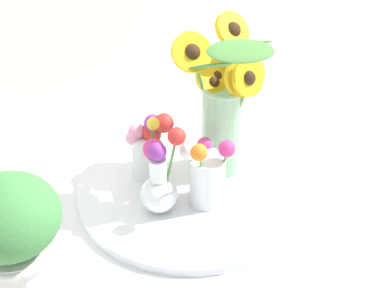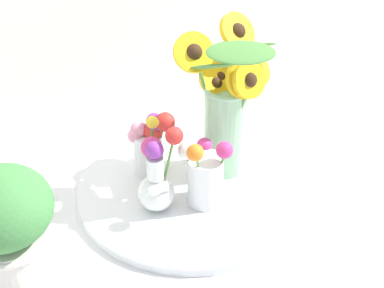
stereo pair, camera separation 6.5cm
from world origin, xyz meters
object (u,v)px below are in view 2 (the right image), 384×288
vase_small_center (204,174)px  potted_plant (6,221)px  serving_tray (192,188)px  vase_bulb_right (157,177)px  vase_small_back (150,143)px  mason_jar_sunflowers (227,108)px

vase_small_center → potted_plant: bearing=174.9°
serving_tray → potted_plant: 0.40m
vase_bulb_right → potted_plant: (-0.29, -0.00, 0.03)m
vase_bulb_right → vase_small_back: size_ratio=1.19×
vase_bulb_right → vase_small_back: bearing=68.1°
mason_jar_sunflowers → vase_bulb_right: mason_jar_sunflowers is taller
serving_tray → vase_bulb_right: bearing=-167.8°
serving_tray → vase_small_center: (-0.01, -0.06, 0.08)m
vase_small_center → serving_tray: bearing=82.5°
serving_tray → vase_bulb_right: vase_bulb_right is taller
vase_small_back → potted_plant: bearing=-161.4°
vase_small_center → potted_plant: (-0.38, 0.03, 0.03)m
mason_jar_sunflowers → vase_small_back: mason_jar_sunflowers is taller
vase_small_center → vase_bulb_right: vase_bulb_right is taller
vase_small_back → potted_plant: (-0.34, -0.11, 0.03)m
mason_jar_sunflowers → vase_small_center: size_ratio=2.01×
potted_plant → serving_tray: bearing=3.6°
mason_jar_sunflowers → vase_small_center: 0.15m
mason_jar_sunflowers → potted_plant: bearing=-175.1°
mason_jar_sunflowers → serving_tray: bearing=-170.3°
vase_small_center → potted_plant: potted_plant is taller
vase_small_back → mason_jar_sunflowers: bearing=-25.6°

